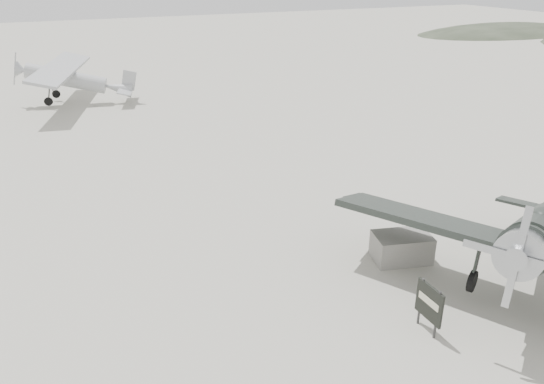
{
  "coord_description": "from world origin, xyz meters",
  "views": [
    {
      "loc": [
        -7.77,
        -13.61,
        8.7
      ],
      "look_at": [
        -1.03,
        1.41,
        1.5
      ],
      "focal_mm": 35.0,
      "sensor_mm": 36.0,
      "label": 1
    }
  ],
  "objects": [
    {
      "name": "hill_northeast",
      "position": [
        50.0,
        40.0,
        0.0
      ],
      "size": [
        32.0,
        16.0,
        5.2
      ],
      "primitive_type": "ellipsoid",
      "color": "#2C3426",
      "rests_on": "ground"
    },
    {
      "name": "equipment_block",
      "position": [
        1.91,
        -2.0,
        0.44
      ],
      "size": [
        1.96,
        1.48,
        0.87
      ],
      "primitive_type": "cube",
      "rotation": [
        0.0,
        0.0,
        -0.25
      ],
      "color": "slate",
      "rests_on": "ground"
    },
    {
      "name": "highwing_monoplane",
      "position": [
        -5.57,
        23.16,
        1.87
      ],
      "size": [
        7.55,
        10.51,
        2.99
      ],
      "rotation": [
        0.0,
        0.23,
        -0.29
      ],
      "color": "#989A9D",
      "rests_on": "ground"
    },
    {
      "name": "ground",
      "position": [
        0.0,
        0.0,
        0.0
      ],
      "size": [
        160.0,
        160.0,
        0.0
      ],
      "primitive_type": "plane",
      "color": "#999788",
      "rests_on": "ground"
    },
    {
      "name": "lowwing_monoplane",
      "position": [
        4.28,
        -4.9,
        1.87
      ],
      "size": [
        8.65,
        10.34,
        3.53
      ],
      "rotation": [
        0.0,
        0.24,
        0.52
      ],
      "color": "black",
      "rests_on": "ground"
    },
    {
      "name": "sign_board",
      "position": [
        0.35,
        -5.16,
        0.82
      ],
      "size": [
        0.08,
        0.95,
        1.38
      ],
      "rotation": [
        0.0,
        0.0,
        -0.01
      ],
      "color": "#333333",
      "rests_on": "ground"
    }
  ]
}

